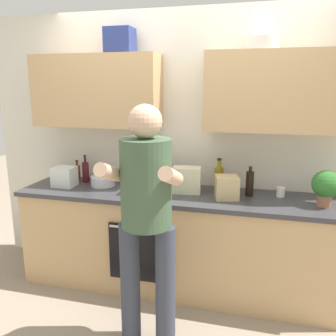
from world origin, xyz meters
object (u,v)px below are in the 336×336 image
at_px(grocery_bag_produce, 64,177).
at_px(knife_block, 161,177).
at_px(bottle_oil, 219,178).
at_px(grocery_bag_rice, 187,180).
at_px(person_standing, 146,210).
at_px(bottle_water, 139,179).
at_px(bottle_vinegar, 77,173).
at_px(bottle_soy, 250,183).
at_px(cup_coffee, 281,192).
at_px(bottle_soda, 165,190).
at_px(mixing_bowl, 103,181).
at_px(bottle_wine, 86,171).
at_px(potted_herb, 326,186).
at_px(grocery_bag_bread, 227,187).

bearing_deg(grocery_bag_produce, knife_block, 11.10).
relative_size(bottle_oil, knife_block, 1.11).
height_order(bottle_oil, grocery_bag_rice, bottle_oil).
distance_m(bottle_oil, knife_block, 0.53).
height_order(person_standing, bottle_water, person_standing).
xyz_separation_m(bottle_vinegar, bottle_soy, (1.67, -0.08, 0.03)).
bearing_deg(bottle_vinegar, bottle_oil, 1.00).
xyz_separation_m(bottle_water, cup_coffee, (1.25, 0.07, -0.05)).
relative_size(bottle_soda, cup_coffee, 2.62).
relative_size(mixing_bowl, knife_block, 0.87).
relative_size(bottle_wine, knife_block, 1.03).
bearing_deg(grocery_bag_rice, bottle_wine, 174.22).
bearing_deg(bottle_soda, bottle_oil, 43.75).
distance_m(person_standing, grocery_bag_produce, 1.28).
bearing_deg(potted_herb, person_standing, -149.10).
bearing_deg(bottle_oil, grocery_bag_bread, -67.73).
relative_size(bottle_oil, grocery_bag_rice, 1.19).
xyz_separation_m(bottle_water, potted_herb, (1.56, -0.10, 0.07)).
height_order(bottle_vinegar, knife_block, knife_block).
relative_size(knife_block, potted_herb, 0.92).
bearing_deg(bottle_oil, potted_herb, -15.60).
distance_m(bottle_oil, bottle_water, 0.72).
bearing_deg(bottle_soda, knife_block, 111.19).
height_order(bottle_soy, cup_coffee, bottle_soy).
height_order(bottle_water, cup_coffee, bottle_water).
xyz_separation_m(bottle_soy, mixing_bowl, (-1.35, -0.02, -0.07)).
distance_m(bottle_wine, grocery_bag_rice, 1.04).
xyz_separation_m(bottle_oil, grocery_bag_rice, (-0.26, -0.15, 0.00)).
distance_m(bottle_soy, grocery_bag_bread, 0.22).
relative_size(person_standing, bottle_soda, 7.90).
relative_size(bottle_soda, grocery_bag_rice, 0.88).
xyz_separation_m(bottle_soda, mixing_bowl, (-0.68, 0.25, -0.04)).
relative_size(bottle_soda, bottle_oil, 0.74).
relative_size(bottle_vinegar, grocery_bag_rice, 0.85).
bearing_deg(grocery_bag_bread, cup_coffee, 19.53).
bearing_deg(potted_herb, bottle_soy, 167.37).
bearing_deg(grocery_bag_produce, bottle_vinegar, 84.81).
distance_m(person_standing, bottle_water, 0.90).
distance_m(bottle_water, grocery_bag_rice, 0.45).
xyz_separation_m(knife_block, grocery_bag_bread, (0.62, -0.17, -0.01)).
relative_size(bottle_wine, cup_coffee, 3.26).
bearing_deg(bottle_soy, bottle_oil, 158.47).
bearing_deg(knife_block, bottle_wine, 179.07).
height_order(bottle_water, grocery_bag_rice, grocery_bag_rice).
bearing_deg(person_standing, potted_herb, 30.90).
xyz_separation_m(bottle_oil, knife_block, (-0.52, -0.06, -0.01)).
relative_size(person_standing, bottle_soy, 6.64).
xyz_separation_m(bottle_wine, grocery_bag_bread, (1.39, -0.18, -0.01)).
relative_size(bottle_wine, bottle_oil, 0.92).
bearing_deg(person_standing, cup_coffee, 44.79).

